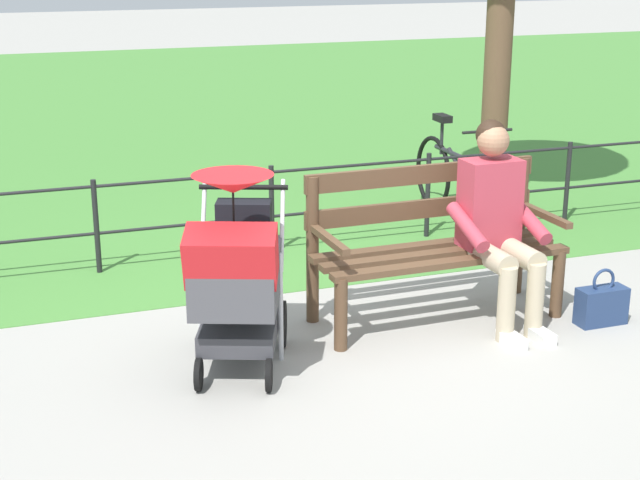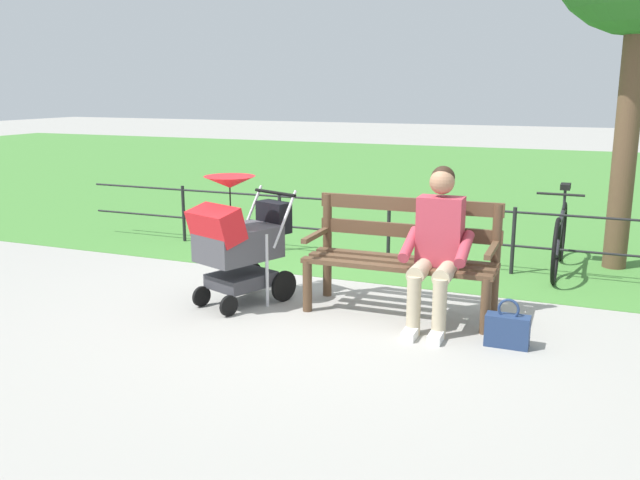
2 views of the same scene
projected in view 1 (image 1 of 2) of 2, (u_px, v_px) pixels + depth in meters
ground_plane at (351, 333)px, 5.90m from camera, size 60.00×60.00×0.00m
grass_lawn at (129, 109)px, 13.80m from camera, size 40.00×16.00×0.01m
park_bench at (432, 237)px, 6.04m from camera, size 1.61×0.63×0.96m
person_on_bench at (498, 219)px, 5.90m from camera, size 0.54×0.74×1.28m
stroller at (237, 270)px, 5.23m from camera, size 0.77×1.00×1.15m
handbag at (601, 305)px, 6.01m from camera, size 0.32×0.14×0.37m
park_fence at (306, 198)px, 7.37m from camera, size 7.97×0.04×0.70m
bicycle at (458, 181)px, 8.13m from camera, size 0.44×1.66×0.89m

